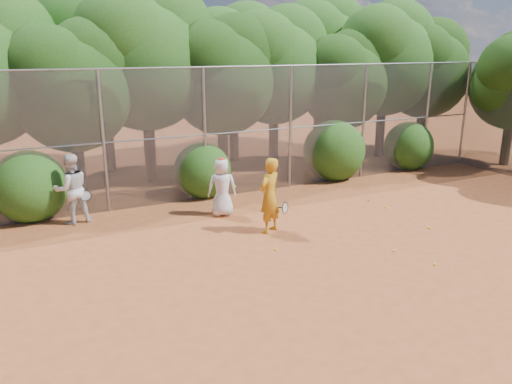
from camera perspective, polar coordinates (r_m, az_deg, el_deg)
ground at (r=11.25m, az=10.38°, el=-7.96°), size 80.00×80.00×0.00m
fence_back at (r=15.63m, az=-2.83°, el=6.98°), size 20.05×0.09×4.03m
tree_2 at (r=16.11m, az=-20.25°, el=11.79°), size 3.99×3.47×5.47m
tree_3 at (r=17.53m, az=-12.49°, el=15.33°), size 4.89×4.26×6.70m
tree_4 at (r=17.77m, az=-3.84°, el=13.61°), size 4.19×3.64×5.73m
tree_5 at (r=19.56m, az=2.21°, el=14.72°), size 4.51×3.92×6.17m
tree_6 at (r=20.07m, az=10.03°, el=12.88°), size 3.86×3.36×5.29m
tree_7 at (r=22.08m, az=14.63°, el=15.00°), size 4.77×4.14×6.53m
tree_8 at (r=23.22m, az=18.89°, el=13.56°), size 4.25×3.70×5.82m
tree_10 at (r=19.48m, az=-17.16°, el=15.75°), size 5.15×4.48×7.06m
tree_11 at (r=20.56m, az=-2.53°, el=15.11°), size 4.64×4.03×6.35m
tree_12 at (r=23.26m, az=7.43°, el=15.99°), size 5.02×4.37×6.88m
bush_0 at (r=14.88m, az=-24.49°, el=0.90°), size 2.00×2.00×2.00m
bush_1 at (r=15.81m, az=-6.14°, el=2.75°), size 1.80×1.80×1.80m
bush_2 at (r=18.06m, az=8.92°, el=4.99°), size 2.20×2.20×2.20m
bush_3 at (r=20.29m, az=17.06°, el=5.27°), size 1.90×1.90×1.90m
player_yellow at (r=12.55m, az=1.54°, el=-0.41°), size 0.91×0.73×1.93m
player_teen at (r=13.87m, az=-3.90°, el=0.58°), size 0.92×0.73×1.66m
player_white at (r=14.07m, az=-20.33°, el=0.32°), size 1.00×0.86×1.89m
ball_0 at (r=12.04m, az=15.52°, el=-6.47°), size 0.07×0.07×0.07m
ball_1 at (r=15.15m, az=14.57°, el=-1.69°), size 0.07×0.07×0.07m
ball_2 at (r=11.58m, az=19.71°, el=-7.78°), size 0.07×0.07×0.07m
ball_3 at (r=13.80m, az=19.18°, el=-3.85°), size 0.07×0.07×0.07m
ball_4 at (r=11.69m, az=2.26°, el=-6.56°), size 0.07×0.07×0.07m
ball_5 at (r=15.73m, az=12.72°, el=-0.89°), size 0.07×0.07×0.07m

